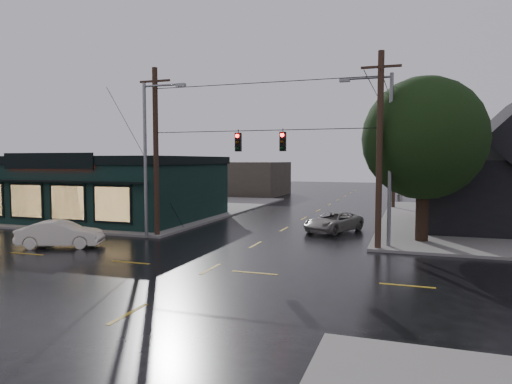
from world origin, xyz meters
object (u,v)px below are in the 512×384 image
(sedan_cream, at_px, (60,234))
(suv_silver, at_px, (333,222))
(corner_tree, at_px, (424,139))
(utility_pole_ne, at_px, (378,250))
(utility_pole_nw, at_px, (157,237))

(sedan_cream, height_order, suv_silver, sedan_cream)
(corner_tree, relative_size, sedan_cream, 2.11)
(sedan_cream, bearing_deg, utility_pole_ne, -96.58)
(corner_tree, height_order, utility_pole_ne, corner_tree)
(utility_pole_nw, relative_size, sedan_cream, 2.35)
(utility_pole_nw, xyz_separation_m, sedan_cream, (-3.16, -4.56, 0.71))
(corner_tree, bearing_deg, utility_pole_nw, -169.04)
(sedan_cream, bearing_deg, suv_silver, -74.61)
(utility_pole_nw, xyz_separation_m, suv_silver, (9.82, 5.48, 0.64))
(utility_pole_nw, distance_m, sedan_cream, 5.59)
(utility_pole_ne, xyz_separation_m, sedan_cream, (-16.16, -4.56, 0.71))
(corner_tree, height_order, sedan_cream, corner_tree)
(suv_silver, bearing_deg, utility_pole_nw, -126.23)
(sedan_cream, bearing_deg, corner_tree, -90.10)
(corner_tree, height_order, utility_pole_nw, corner_tree)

